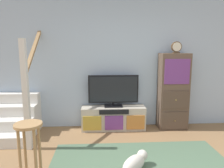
{
  "coord_description": "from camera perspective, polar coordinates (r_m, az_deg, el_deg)",
  "views": [
    {
      "loc": [
        -0.58,
        -2.0,
        1.66
      ],
      "look_at": [
        -0.34,
        1.97,
        0.98
      ],
      "focal_mm": 34.33,
      "sensor_mm": 36.0,
      "label": 1
    }
  ],
  "objects": [
    {
      "name": "staircase",
      "position": [
        4.7,
        -24.09,
        -7.11
      ],
      "size": [
        1.0,
        1.36,
        2.2
      ],
      "color": "silver",
      "rests_on": "ground_plane"
    },
    {
      "name": "media_console",
      "position": [
        4.44,
        0.39,
        -9.02
      ],
      "size": [
        1.28,
        0.38,
        0.47
      ],
      "color": "#BCB29E",
      "rests_on": "ground_plane"
    },
    {
      "name": "bar_stool_near",
      "position": [
        2.92,
        -21.22,
        -13.34
      ],
      "size": [
        0.34,
        0.34,
        0.74
      ],
      "color": "#A37A4C",
      "rests_on": "ground_plane"
    },
    {
      "name": "side_cabinet",
      "position": [
        4.55,
        15.97,
        -1.93
      ],
      "size": [
        0.58,
        0.38,
        1.55
      ],
      "color": "brown",
      "rests_on": "ground_plane"
    },
    {
      "name": "dog",
      "position": [
        3.11,
        6.18,
        -20.12
      ],
      "size": [
        0.45,
        0.46,
        0.23
      ],
      "color": "beige",
      "rests_on": "ground_plane"
    },
    {
      "name": "desk_clock",
      "position": [
        4.45,
        16.79,
        9.33
      ],
      "size": [
        0.2,
        0.08,
        0.23
      ],
      "color": "#4C3823",
      "rests_on": "side_cabinet"
    },
    {
      "name": "television",
      "position": [
        4.31,
        0.37,
        -1.6
      ],
      "size": [
        1.01,
        0.22,
        0.64
      ],
      "color": "black",
      "rests_on": "media_console"
    },
    {
      "name": "back_wall",
      "position": [
        4.51,
        4.01,
        5.74
      ],
      "size": [
        6.4,
        0.12,
        2.7
      ],
      "primitive_type": "cube",
      "color": "#A8BCD1",
      "rests_on": "ground_plane"
    }
  ]
}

